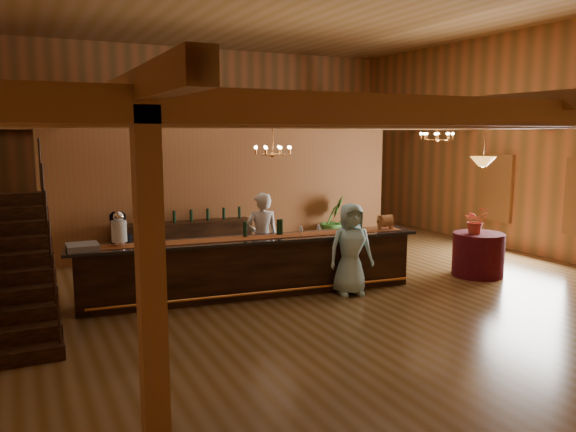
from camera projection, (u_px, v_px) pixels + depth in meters
name	position (u px, v px, depth m)	size (l,w,h in m)	color
floor	(316.00, 280.00, 11.48)	(14.00, 14.00, 0.00)	brown
wall_back	(207.00, 140.00, 17.30)	(12.00, 0.10, 5.50)	#B96F3E
wall_right	(532.00, 142.00, 13.67)	(0.10, 14.00, 5.50)	#B96F3E
beam_grid	(305.00, 120.00, 11.45)	(11.90, 13.90, 0.39)	brown
support_posts	(329.00, 205.00, 10.80)	(9.20, 10.20, 3.20)	brown
partition_wall	(232.00, 190.00, 14.15)	(9.00, 0.18, 3.10)	brown
window_right_back	(496.00, 188.00, 14.72)	(0.12, 1.05, 1.75)	white
staircase	(18.00, 268.00, 8.32)	(1.00, 2.80, 2.00)	#391E0E
backroom_boxes	(215.00, 219.00, 16.17)	(4.10, 0.60, 1.10)	#391E0E
tasting_bar	(252.00, 266.00, 10.34)	(6.51, 1.52, 1.09)	#391E0E
beverage_dispenser	(119.00, 230.00, 9.50)	(0.26, 0.26, 0.60)	silver
glass_rack_tray	(82.00, 247.00, 9.24)	(0.50, 0.50, 0.10)	gray
raffle_drum	(385.00, 221.00, 11.09)	(0.34, 0.24, 0.30)	#A15E2B
bar_bottle_0	(245.00, 229.00, 10.32)	(0.07, 0.07, 0.30)	black
bar_bottle_1	(279.00, 227.00, 10.54)	(0.07, 0.07, 0.30)	black
bar_bottle_2	(281.00, 227.00, 10.56)	(0.07, 0.07, 0.30)	black
backbar_shelf	(183.00, 241.00, 13.23)	(3.24, 0.51, 0.91)	#391E0E
round_table	(478.00, 254.00, 11.77)	(1.05, 1.05, 0.91)	#3E0E16
chandelier_left	(273.00, 150.00, 11.73)	(0.80, 0.80, 0.73)	#D07F37
chandelier_right	(437.00, 136.00, 13.87)	(0.80, 0.80, 0.45)	#D07F37
pendant_lamp	(483.00, 161.00, 11.48)	(0.52, 0.52, 0.90)	#D07F37
bartender	(262.00, 239.00, 11.06)	(0.67, 0.44, 1.84)	silver
staff_second	(117.00, 256.00, 9.98)	(0.79, 0.61, 1.62)	black
guest	(351.00, 249.00, 10.35)	(0.84, 0.55, 1.72)	#A0DAE0
floor_plant	(333.00, 220.00, 15.01)	(0.73, 0.59, 1.33)	#387A2A
table_flowers	(476.00, 220.00, 11.61)	(0.50, 0.44, 0.56)	#BE422E
table_vase	(475.00, 226.00, 11.75)	(0.14, 0.14, 0.29)	#D07F37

